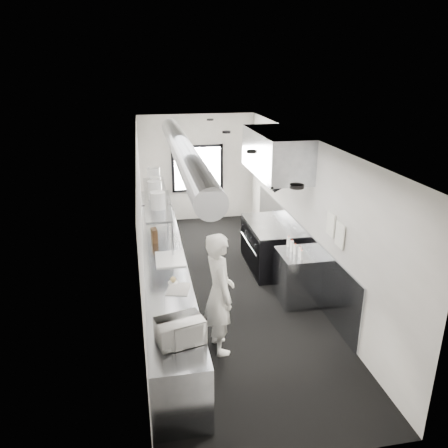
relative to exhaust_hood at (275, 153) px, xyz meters
name	(u,v)px	position (x,y,z in m)	size (l,w,h in m)	color
floor	(226,287)	(-1.10, -0.70, -2.39)	(3.00, 8.00, 0.01)	black
ceiling	(226,139)	(-1.10, -0.70, 0.41)	(3.00, 8.00, 0.01)	white
wall_back	(197,168)	(-1.10, 3.30, -0.99)	(3.00, 0.02, 2.80)	silver
wall_front	(304,351)	(-1.10, -4.70, -0.99)	(3.00, 0.02, 2.80)	silver
wall_left	(141,223)	(-2.60, -0.70, -0.99)	(0.02, 8.00, 2.80)	silver
wall_right	(305,212)	(0.40, -0.70, -0.99)	(0.02, 8.00, 2.80)	silver
wall_cladding	(296,248)	(0.38, -0.40, -1.84)	(0.03, 5.50, 1.10)	#8F959C
hvac_duct	(183,151)	(-1.80, -0.30, 0.16)	(0.40, 0.40, 6.40)	#96999F
service_window	(198,168)	(-1.10, 3.26, -0.99)	(1.36, 0.05, 1.25)	white
exhaust_hood	(275,153)	(0.00, 0.00, 0.00)	(0.81, 2.20, 0.88)	#8F959C
prep_counter	(166,283)	(-2.25, -1.20, -1.94)	(0.70, 6.00, 0.90)	#8F959C
pass_shelf	(156,198)	(-2.29, 0.30, -0.86)	(0.45, 3.00, 0.68)	#8F959C
range	(269,246)	(-0.06, 0.00, -1.92)	(0.88, 1.60, 0.94)	black
bottle_station	(297,277)	(0.05, -1.40, -1.94)	(0.65, 0.80, 0.90)	#8F959C
far_work_table	(157,215)	(-2.25, 2.50, -1.94)	(0.70, 1.20, 0.90)	#8F959C
notice_sheet_a	(331,224)	(0.37, -1.90, -0.79)	(0.02, 0.28, 0.38)	white
notice_sheet_b	(340,235)	(0.37, -2.25, -0.84)	(0.02, 0.28, 0.38)	white
line_cook	(219,293)	(-1.55, -2.57, -1.47)	(0.67, 0.44, 1.84)	silver
microwave	(180,331)	(-2.20, -3.60, -1.34)	(0.50, 0.38, 0.30)	silver
deli_tub_a	(165,329)	(-2.37, -3.37, -1.44)	(0.14, 0.14, 0.10)	beige
deli_tub_b	(163,322)	(-2.39, -3.22, -1.44)	(0.14, 0.14, 0.10)	beige
newspaper	(178,289)	(-2.11, -2.31, -1.49)	(0.32, 0.40, 0.01)	silver
small_plate	(173,282)	(-2.17, -2.09, -1.48)	(0.17, 0.17, 0.01)	white
pastry	(173,279)	(-2.17, -2.09, -1.43)	(0.09, 0.09, 0.09)	tan
cutting_board	(170,259)	(-2.15, -1.24, -1.48)	(0.49, 0.65, 0.02)	silver
knife_block	(154,235)	(-2.38, -0.38, -1.37)	(0.10, 0.22, 0.24)	brown
plate_stack_a	(158,200)	(-2.29, -0.50, -0.67)	(0.26, 0.26, 0.31)	white
plate_stack_b	(155,190)	(-2.31, 0.15, -0.65)	(0.27, 0.27, 0.34)	white
plate_stack_c	(155,186)	(-2.29, 0.48, -0.66)	(0.23, 0.23, 0.33)	white
plate_stack_d	(154,177)	(-2.30, 1.05, -0.62)	(0.26, 0.26, 0.40)	white
squeeze_bottle_a	(301,255)	(0.01, -1.65, -1.41)	(0.06, 0.06, 0.17)	silver
squeeze_bottle_b	(300,252)	(0.03, -1.53, -1.40)	(0.06, 0.06, 0.17)	silver
squeeze_bottle_c	(295,249)	(-0.01, -1.41, -1.40)	(0.06, 0.06, 0.17)	silver
squeeze_bottle_d	(292,246)	(-0.03, -1.28, -1.39)	(0.06, 0.06, 0.19)	silver
squeeze_bottle_e	(289,242)	(-0.02, -1.07, -1.40)	(0.06, 0.06, 0.19)	silver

